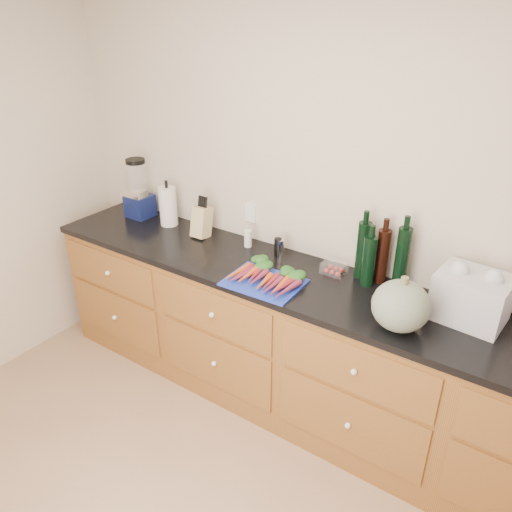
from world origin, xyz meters
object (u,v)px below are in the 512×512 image
Objects in this scene: paper_towel at (168,206)px; knife_block at (202,222)px; squash at (401,306)px; blender_appliance at (138,192)px; tomato_box at (334,268)px; cutting_board at (264,282)px; carrots at (268,275)px.

knife_block is at bearing -3.58° from paper_towel.
blender_appliance is (-2.08, 0.31, 0.06)m from squash.
tomato_box is at bearing 1.77° from knife_block.
squash reaches higher than tomato_box.
knife_block is at bearing -1.68° from blender_appliance.
blender_appliance is (-1.30, 0.32, 0.18)m from cutting_board.
carrots is 1.39× the size of squash.
paper_towel reaches higher than knife_block.
cutting_board is 3.11× the size of tomato_box.
paper_towel is (-1.02, 0.32, 0.13)m from cutting_board.
squash is at bearing -8.52° from blender_appliance.
knife_block is (-0.70, 0.30, 0.10)m from cutting_board.
carrots is at bearing 177.75° from squash.
tomato_box is at bearing 47.16° from carrots.
blender_appliance reaches higher than tomato_box.
cutting_board is 0.43m from tomato_box.
blender_appliance is 1.58m from tomato_box.
carrots is (-0.00, 0.04, 0.03)m from cutting_board.
knife_block is (-0.70, 0.26, 0.07)m from carrots.
blender_appliance reaches higher than carrots.
squash is (0.77, -0.03, 0.09)m from carrots.
cutting_board is 1.07m from paper_towel.
carrots is at bearing -15.53° from paper_towel.
squash reaches higher than knife_block.
carrots is 1.06m from paper_towel.
carrots is 0.40m from tomato_box.
cutting_board is 0.05m from carrots.
tomato_box is (1.57, 0.01, -0.16)m from blender_appliance.
cutting_board is 1.54× the size of paper_towel.
blender_appliance is 0.29m from paper_towel.
paper_towel is 2.02× the size of tomato_box.
squash is at bearing -11.26° from knife_block.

